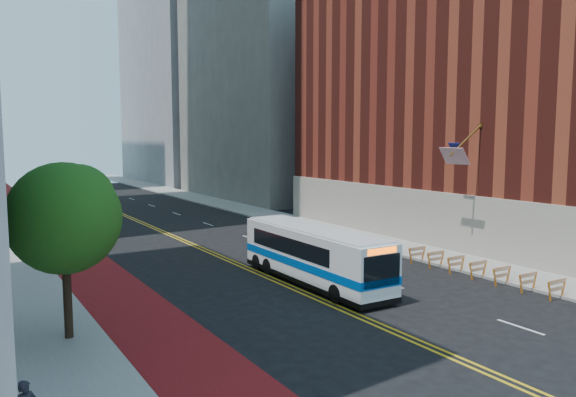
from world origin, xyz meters
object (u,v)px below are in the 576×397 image
(transit_bus, at_px, (313,254))
(car_c, at_px, (77,218))
(car_a, at_px, (51,244))
(car_b, at_px, (79,226))
(street_tree, at_px, (65,214))

(transit_bus, distance_m, car_c, 27.24)
(car_a, distance_m, car_b, 7.78)
(street_tree, distance_m, car_c, 29.43)
(car_b, bearing_deg, street_tree, -108.64)
(transit_bus, xyz_separation_m, car_b, (-7.53, 22.28, -0.89))
(car_b, relative_size, car_c, 0.82)
(street_tree, relative_size, car_b, 1.61)
(car_a, height_order, car_b, car_a)
(transit_bus, height_order, car_b, transit_bus)
(street_tree, xyz_separation_m, car_c, (5.81, 28.55, -4.18))
(car_c, bearing_deg, car_b, -119.57)
(street_tree, height_order, transit_bus, street_tree)
(street_tree, bearing_deg, transit_bus, 9.83)
(car_a, distance_m, car_c, 11.82)
(car_b, height_order, car_c, car_c)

